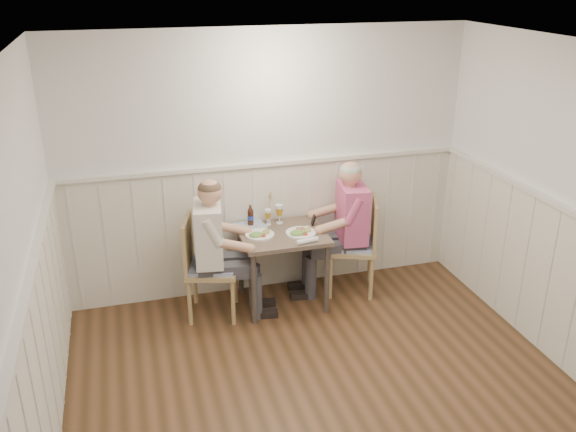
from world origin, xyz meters
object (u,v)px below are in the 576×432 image
at_px(dining_table, 282,243).
at_px(diner_cream, 215,260).
at_px(beer_bottle, 251,216).
at_px(grass_vase, 269,208).
at_px(man_in_pink, 347,238).
at_px(chair_right, 358,242).
at_px(chair_left, 205,263).

distance_m(dining_table, diner_cream, 0.67).
distance_m(beer_bottle, grass_vase, 0.19).
bearing_deg(man_in_pink, diner_cream, -175.12).
xyz_separation_m(dining_table, man_in_pink, (0.68, 0.05, -0.05)).
relative_size(dining_table, beer_bottle, 3.84).
distance_m(dining_table, man_in_pink, 0.68).
bearing_deg(man_in_pink, dining_table, -175.44).
xyz_separation_m(dining_table, diner_cream, (-0.66, -0.06, -0.06)).
height_order(man_in_pink, beer_bottle, man_in_pink).
bearing_deg(man_in_pink, chair_right, -9.35).
distance_m(chair_right, man_in_pink, 0.13).
bearing_deg(diner_cream, beer_bottle, 37.41).
xyz_separation_m(diner_cream, beer_bottle, (0.42, 0.32, 0.26)).
bearing_deg(chair_right, man_in_pink, 170.65).
relative_size(chair_left, grass_vase, 2.75).
bearing_deg(chair_left, man_in_pink, 2.63).
xyz_separation_m(chair_right, diner_cream, (-1.46, -0.10, 0.04)).
distance_m(dining_table, chair_left, 0.75).
distance_m(man_in_pink, grass_vase, 0.84).
xyz_separation_m(chair_left, diner_cream, (0.08, -0.05, 0.05)).
relative_size(man_in_pink, beer_bottle, 6.68).
distance_m(chair_right, diner_cream, 1.46).
bearing_deg(beer_bottle, chair_left, -151.55).
relative_size(man_in_pink, grass_vase, 3.92).
bearing_deg(chair_left, beer_bottle, 28.45).
bearing_deg(dining_table, chair_left, -179.13).
height_order(dining_table, man_in_pink, man_in_pink).
relative_size(man_in_pink, diner_cream, 1.01).
distance_m(dining_table, grass_vase, 0.38).
bearing_deg(diner_cream, dining_table, 5.20).
height_order(dining_table, grass_vase, grass_vase).
xyz_separation_m(chair_left, man_in_pink, (1.42, 0.07, 0.05)).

